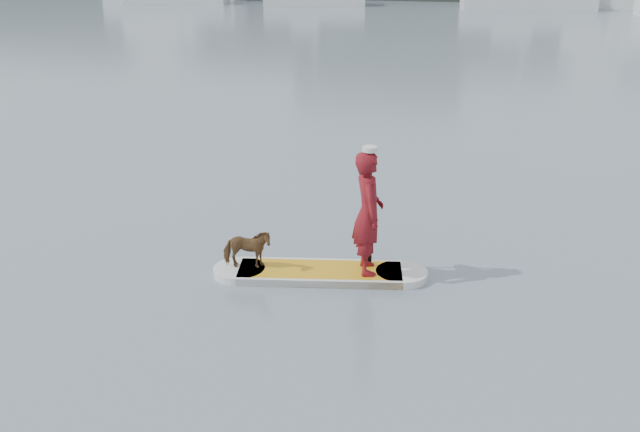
# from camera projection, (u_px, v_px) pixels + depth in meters

# --- Properties ---
(ground) EXTENTS (140.00, 140.00, 0.00)m
(ground) POSITION_uv_depth(u_px,v_px,m) (582.00, 393.00, 8.18)
(ground) COLOR slate
(ground) RESTS_ON ground
(paddleboard) EXTENTS (3.26, 1.23, 0.12)m
(paddleboard) POSITION_uv_depth(u_px,v_px,m) (320.00, 273.00, 10.94)
(paddleboard) COLOR gold
(paddleboard) RESTS_ON ground
(paddler) EXTENTS (0.64, 0.79, 1.89)m
(paddler) POSITION_uv_depth(u_px,v_px,m) (368.00, 213.00, 10.54)
(paddler) COLOR maroon
(paddler) RESTS_ON paddleboard
(white_cap) EXTENTS (0.22, 0.22, 0.07)m
(white_cap) POSITION_uv_depth(u_px,v_px,m) (370.00, 149.00, 10.18)
(white_cap) COLOR silver
(white_cap) RESTS_ON paddler
(dog) EXTENTS (0.80, 0.49, 0.63)m
(dog) POSITION_uv_depth(u_px,v_px,m) (247.00, 249.00, 10.86)
(dog) COLOR brown
(dog) RESTS_ON paddleboard
(paddle) EXTENTS (0.10, 0.30, 2.00)m
(paddle) POSITION_uv_depth(u_px,v_px,m) (369.00, 223.00, 10.87)
(paddle) COLOR black
(paddle) RESTS_ON ground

